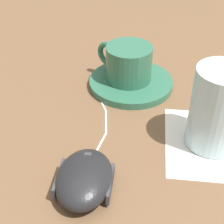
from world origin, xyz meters
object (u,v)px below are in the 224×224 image
object	(u,v)px
saucer	(131,83)
computer_mouse	(84,178)
coffee_cup	(128,63)
drinking_glass	(218,108)

from	to	relation	value
saucer	computer_mouse	size ratio (longest dim) A/B	1.32
coffee_cup	computer_mouse	distance (m)	0.25
saucer	drinking_glass	world-z (taller)	drinking_glass
coffee_cup	drinking_glass	world-z (taller)	drinking_glass
saucer	drinking_glass	distance (m)	0.19
computer_mouse	drinking_glass	distance (m)	0.20
computer_mouse	coffee_cup	bearing A→B (deg)	-22.72
computer_mouse	drinking_glass	size ratio (longest dim) A/B	0.96
computer_mouse	drinking_glass	xyz separation A→B (m)	(0.06, -0.19, 0.04)
coffee_cup	saucer	bearing A→B (deg)	-138.73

